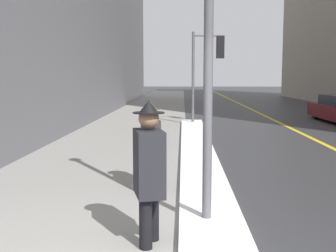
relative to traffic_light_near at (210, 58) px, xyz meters
The scene contains 6 objects.
sidewalk_slab 4.26m from the traffic_light_near, 153.81° to the left, with size 4.00×80.00×0.01m.
road_centre_stripe 4.32m from the traffic_light_near, 25.62° to the left, with size 0.16×80.00×0.00m.
snow_bank_curb 7.59m from the traffic_light_near, 95.71° to the right, with size 0.85×15.63×0.12m.
traffic_light_near is the anchor object (origin of this frame).
pedestrian_in_glasses 12.75m from the traffic_light_near, 96.71° to the right, with size 0.42×0.58×1.69m.
pedestrian_in_fedora 10.42m from the traffic_light_near, 99.21° to the right, with size 0.38×0.52×1.53m.
Camera 1 is at (-0.13, -3.71, 1.96)m, focal length 45.00 mm.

